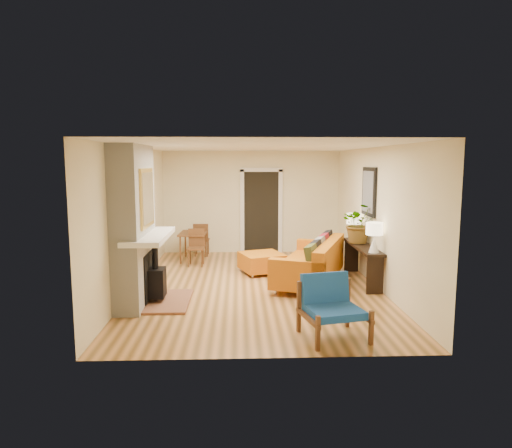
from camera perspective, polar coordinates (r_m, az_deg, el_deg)
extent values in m
plane|color=tan|center=(8.74, 0.05, -7.67)|extent=(6.50, 6.50, 0.00)
plane|color=white|center=(8.43, 0.05, 9.63)|extent=(6.50, 6.50, 0.00)
plane|color=#FAF1C4|center=(11.72, -0.57, 2.74)|extent=(4.50, 0.00, 4.50)
plane|color=#FAF1C4|center=(5.28, 1.43, -3.43)|extent=(4.50, 0.00, 4.50)
plane|color=#FAF1C4|center=(8.69, -14.94, 0.73)|extent=(0.00, 6.50, 6.50)
plane|color=#FAF1C4|center=(8.86, 14.75, 0.86)|extent=(0.00, 6.50, 6.50)
cube|color=black|center=(11.72, 0.66, 1.51)|extent=(0.88, 0.06, 2.10)
cube|color=white|center=(11.70, -1.74, 1.49)|extent=(0.10, 0.08, 2.18)
cube|color=white|center=(11.74, 3.05, 1.51)|extent=(0.10, 0.08, 2.18)
cube|color=white|center=(11.64, 0.67, 6.80)|extent=(1.08, 0.08, 0.10)
cube|color=black|center=(9.20, 13.94, 3.95)|extent=(0.04, 0.85, 0.95)
cube|color=slate|center=(9.19, 13.79, 3.95)|extent=(0.01, 0.70, 0.80)
cube|color=black|center=(9.01, -14.23, 1.76)|extent=(0.06, 0.95, 0.02)
cube|color=black|center=(8.99, -14.29, 3.66)|extent=(0.06, 0.95, 0.02)
cube|color=white|center=(7.63, -15.19, 4.00)|extent=(0.42, 1.50, 1.48)
cube|color=white|center=(7.81, -14.85, -5.56)|extent=(0.42, 1.50, 1.12)
cube|color=white|center=(7.65, -13.17, -1.50)|extent=(0.60, 1.68, 0.08)
cube|color=black|center=(7.79, -13.27, -6.37)|extent=(0.03, 0.72, 0.78)
cube|color=brown|center=(7.86, -11.03, -9.44)|extent=(0.75, 1.30, 0.04)
cube|color=black|center=(7.80, -12.41, -7.17)|extent=(0.30, 0.36, 0.48)
cylinder|color=black|center=(7.70, -12.50, -4.00)|extent=(0.10, 0.10, 0.40)
cube|color=gold|center=(7.59, -13.50, 3.20)|extent=(0.04, 0.95, 0.95)
cube|color=silver|center=(7.58, -13.35, 3.20)|extent=(0.01, 0.82, 0.82)
cylinder|color=silver|center=(8.13, 2.47, -8.45)|extent=(0.06, 0.06, 0.11)
cylinder|color=silver|center=(7.96, 7.84, -8.88)|extent=(0.06, 0.06, 0.11)
cylinder|color=silver|center=(10.04, 5.77, -5.35)|extent=(0.06, 0.06, 0.11)
cylinder|color=silver|center=(9.90, 10.12, -5.62)|extent=(0.06, 0.06, 0.11)
cube|color=#CB6E13|center=(8.94, 6.70, -5.55)|extent=(1.75, 2.50, 0.33)
cube|color=#CB6E13|center=(8.80, 9.19, -3.44)|extent=(1.03, 2.23, 0.38)
cube|color=#CB6E13|center=(7.88, 5.11, -5.30)|extent=(0.99, 0.54, 0.22)
cube|color=#CB6E13|center=(9.90, 8.02, -2.66)|extent=(0.99, 0.54, 0.22)
cube|color=#474D21|center=(7.97, 7.03, -4.21)|extent=(0.36, 0.49, 0.46)
cube|color=black|center=(8.39, 7.65, -3.61)|extent=(0.36, 0.49, 0.46)
cube|color=gray|center=(8.82, 8.21, -3.08)|extent=(0.36, 0.49, 0.46)
cube|color=maroon|center=(9.19, 8.66, -2.65)|extent=(0.36, 0.49, 0.46)
cube|color=black|center=(9.61, 9.12, -2.19)|extent=(0.36, 0.49, 0.46)
cylinder|color=silver|center=(9.28, -0.41, -6.54)|extent=(0.05, 0.05, 0.07)
cylinder|color=silver|center=(9.53, 3.37, -6.17)|extent=(0.05, 0.05, 0.07)
cylinder|color=silver|center=(9.89, -1.80, -5.65)|extent=(0.05, 0.05, 0.07)
cylinder|color=silver|center=(10.13, 1.78, -5.33)|extent=(0.05, 0.05, 0.07)
cube|color=#CB6E13|center=(9.65, 0.74, -4.71)|extent=(1.05, 1.05, 0.35)
cube|color=brown|center=(6.10, 6.50, -11.62)|extent=(0.22, 0.76, 0.05)
cube|color=brown|center=(5.83, 7.73, -13.41)|extent=(0.06, 0.06, 0.45)
cube|color=brown|center=(6.38, 5.38, -10.24)|extent=(0.06, 0.06, 0.71)
cube|color=brown|center=(6.39, 12.74, -10.84)|extent=(0.22, 0.76, 0.05)
cube|color=brown|center=(6.14, 14.21, -12.48)|extent=(0.06, 0.06, 0.45)
cube|color=brown|center=(6.66, 11.38, -9.58)|extent=(0.06, 0.06, 0.71)
cube|color=#1A6A9C|center=(6.22, 9.71, -10.71)|extent=(0.80, 0.77, 0.10)
cube|color=#1A6A9C|center=(6.41, 8.60, -7.83)|extent=(0.69, 0.32, 0.42)
cube|color=brown|center=(10.89, -7.87, -1.15)|extent=(0.65, 0.90, 0.04)
cylinder|color=brown|center=(10.62, -9.43, -3.25)|extent=(0.04, 0.04, 0.64)
cylinder|color=brown|center=(10.55, -6.78, -3.27)|extent=(0.04, 0.04, 0.64)
cylinder|color=brown|center=(11.35, -8.82, -2.52)|extent=(0.04, 0.04, 0.64)
cylinder|color=brown|center=(11.29, -6.34, -2.53)|extent=(0.04, 0.04, 0.64)
cube|color=brown|center=(10.36, -7.54, -3.04)|extent=(0.38, 0.38, 0.04)
cube|color=brown|center=(10.49, -7.44, -1.67)|extent=(0.37, 0.05, 0.41)
cylinder|color=brown|center=(10.27, -8.46, -4.30)|extent=(0.03, 0.03, 0.39)
cylinder|color=brown|center=(10.23, -6.79, -4.31)|extent=(0.03, 0.03, 0.39)
cylinder|color=brown|center=(10.56, -8.22, -3.96)|extent=(0.03, 0.03, 0.39)
cylinder|color=brown|center=(10.53, -6.60, -3.97)|extent=(0.03, 0.03, 0.39)
cube|color=brown|center=(11.48, -6.81, -1.97)|extent=(0.38, 0.38, 0.04)
cube|color=brown|center=(11.27, -6.93, -1.01)|extent=(0.37, 0.05, 0.41)
cylinder|color=brown|center=(11.39, -7.63, -3.10)|extent=(0.03, 0.03, 0.39)
cylinder|color=brown|center=(11.35, -6.13, -3.11)|extent=(0.03, 0.03, 0.39)
cylinder|color=brown|center=(11.68, -7.44, -2.82)|extent=(0.03, 0.03, 0.39)
cylinder|color=brown|center=(11.65, -5.97, -2.83)|extent=(0.03, 0.03, 0.39)
cube|color=black|center=(9.08, 13.19, -2.76)|extent=(0.34, 1.85, 0.05)
cube|color=black|center=(8.36, 14.66, -6.24)|extent=(0.30, 0.04, 0.68)
cube|color=black|center=(9.95, 11.83, -3.91)|extent=(0.30, 0.04, 0.68)
cone|color=white|center=(8.37, 14.52, -2.47)|extent=(0.18, 0.18, 0.30)
cylinder|color=white|center=(8.34, 14.56, -1.25)|extent=(0.03, 0.03, 0.06)
cylinder|color=#FFEABF|center=(8.33, 14.58, -0.57)|extent=(0.30, 0.30, 0.22)
cone|color=white|center=(9.74, 12.09, -0.97)|extent=(0.18, 0.18, 0.30)
cylinder|color=white|center=(9.72, 12.12, 0.08)|extent=(0.03, 0.03, 0.06)
cylinder|color=#FFEABF|center=(9.71, 12.14, 0.66)|extent=(0.30, 0.30, 0.22)
imported|color=#1E5919|center=(9.24, 12.82, 0.10)|extent=(0.73, 0.64, 0.80)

